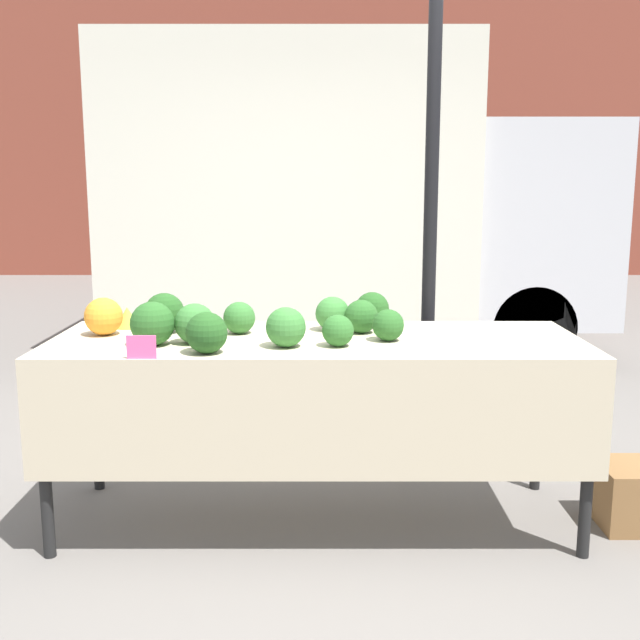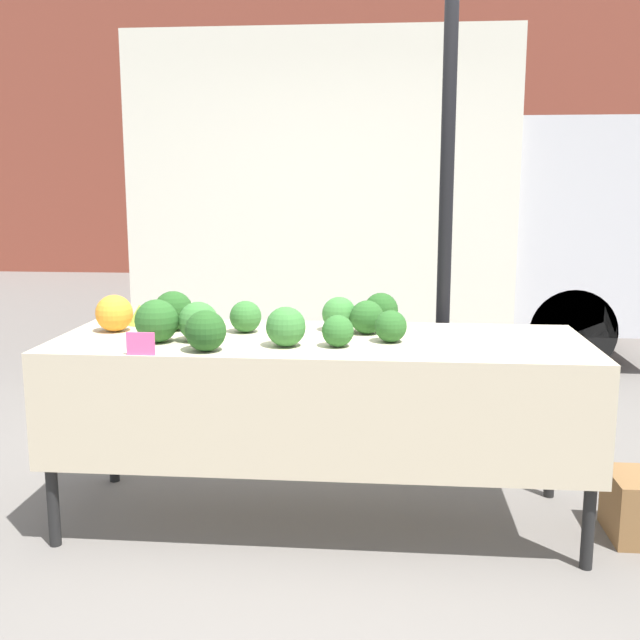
{
  "view_description": "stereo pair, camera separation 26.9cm",
  "coord_description": "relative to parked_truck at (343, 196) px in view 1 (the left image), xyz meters",
  "views": [
    {
      "loc": [
        0.02,
        -3.2,
        1.5
      ],
      "look_at": [
        0.0,
        0.0,
        0.92
      ],
      "focal_mm": 42.0,
      "sensor_mm": 36.0,
      "label": 1
    },
    {
      "loc": [
        0.28,
        -3.19,
        1.5
      ],
      "look_at": [
        0.0,
        0.0,
        0.92
      ],
      "focal_mm": 42.0,
      "sensor_mm": 36.0,
      "label": 2
    }
  ],
  "objects": [
    {
      "name": "broccoli_head_10",
      "position": [
        -0.32,
        -3.85,
        -0.48
      ],
      "size": [
        0.17,
        0.17,
        0.17
      ],
      "color": "#387533",
      "rests_on": "market_table"
    },
    {
      "name": "romanesco_head",
      "position": [
        -1.08,
        -3.42,
        -0.51
      ],
      "size": [
        0.12,
        0.12,
        0.1
      ],
      "color": "#93B238",
      "rests_on": "market_table"
    },
    {
      "name": "broccoli_head_1",
      "position": [
        -0.7,
        -3.77,
        -0.48
      ],
      "size": [
        0.17,
        0.17,
        0.17
      ],
      "color": "#387533",
      "rests_on": "market_table"
    },
    {
      "name": "broccoli_head_8",
      "position": [
        -0.87,
        -3.81,
        -0.47
      ],
      "size": [
        0.18,
        0.18,
        0.18
      ],
      "color": "#285B23",
      "rests_on": "market_table"
    },
    {
      "name": "broccoli_head_6",
      "position": [
        -0.12,
        -3.49,
        -0.48
      ],
      "size": [
        0.16,
        0.16,
        0.16
      ],
      "color": "#387533",
      "rests_on": "market_table"
    },
    {
      "name": "building_facade",
      "position": [
        -0.19,
        6.01,
        1.24
      ],
      "size": [
        16.0,
        0.6,
        5.28
      ],
      "color": "brown",
      "rests_on": "ground_plane"
    },
    {
      "name": "broccoli_head_5",
      "position": [
        0.01,
        -3.55,
        -0.49
      ],
      "size": [
        0.15,
        0.15,
        0.15
      ],
      "color": "#285B23",
      "rests_on": "market_table"
    },
    {
      "name": "broccoli_head_4",
      "position": [
        -0.1,
        -3.83,
        -0.5
      ],
      "size": [
        0.13,
        0.13,
        0.13
      ],
      "color": "#2D6628",
      "rests_on": "market_table"
    },
    {
      "name": "broccoli_head_7",
      "position": [
        -0.88,
        -3.54,
        -0.47
      ],
      "size": [
        0.18,
        0.18,
        0.18
      ],
      "color": "#23511E",
      "rests_on": "market_table"
    },
    {
      "name": "price_sign",
      "position": [
        -0.86,
        -4.06,
        -0.52
      ],
      "size": [
        0.11,
        0.01,
        0.09
      ],
      "color": "#F45B9E",
      "rests_on": "market_table"
    },
    {
      "name": "broccoli_head_2",
      "position": [
        -0.62,
        -3.96,
        -0.48
      ],
      "size": [
        0.17,
        0.17,
        0.17
      ],
      "color": "#23511E",
      "rests_on": "market_table"
    },
    {
      "name": "parked_truck",
      "position": [
        0.0,
        0.0,
        0.0
      ],
      "size": [
        4.29,
        1.94,
        2.69
      ],
      "color": "silver",
      "rests_on": "ground_plane"
    },
    {
      "name": "orange_cauliflower",
      "position": [
        -1.14,
        -3.6,
        -0.48
      ],
      "size": [
        0.17,
        0.17,
        0.17
      ],
      "color": "orange",
      "rests_on": "market_table"
    },
    {
      "name": "ground_plane",
      "position": [
        -0.19,
        -3.66,
        -1.41
      ],
      "size": [
        40.0,
        40.0,
        0.0
      ],
      "primitive_type": "plane",
      "color": "slate"
    },
    {
      "name": "broccoli_head_3",
      "position": [
        -0.54,
        -3.56,
        -0.49
      ],
      "size": [
        0.14,
        0.14,
        0.14
      ],
      "color": "#336B2D",
      "rests_on": "market_table"
    },
    {
      "name": "tent_pole",
      "position": [
        0.39,
        -3.04,
        -0.14
      ],
      "size": [
        0.07,
        0.07,
        2.53
      ],
      "color": "black",
      "rests_on": "ground_plane"
    },
    {
      "name": "market_table",
      "position": [
        -0.19,
        -3.73,
        -0.66
      ],
      "size": [
        2.31,
        0.82,
        0.84
      ],
      "color": "beige",
      "rests_on": "ground_plane"
    },
    {
      "name": "broccoli_head_9",
      "position": [
        0.07,
        -3.37,
        -0.48
      ],
      "size": [
        0.16,
        0.16,
        0.16
      ],
      "color": "#23511E",
      "rests_on": "market_table"
    },
    {
      "name": "broccoli_head_0",
      "position": [
        0.12,
        -3.72,
        -0.49
      ],
      "size": [
        0.14,
        0.14,
        0.14
      ],
      "color": "#285B23",
      "rests_on": "market_table"
    }
  ]
}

